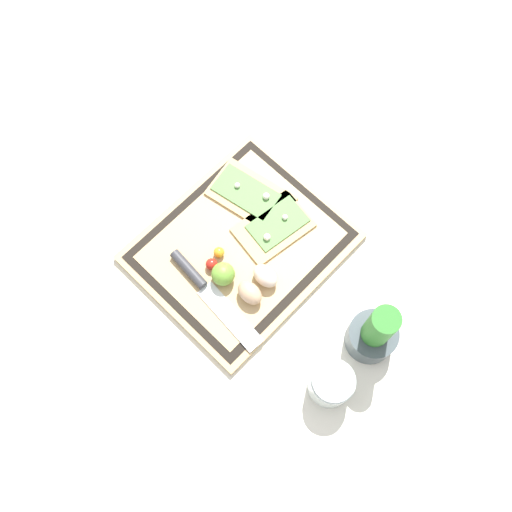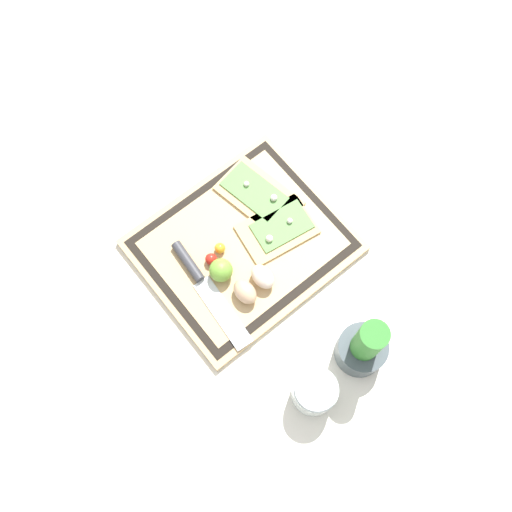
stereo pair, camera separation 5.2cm
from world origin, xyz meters
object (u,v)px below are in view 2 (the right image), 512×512
(pizza_slice_near, at_px, (258,195))
(egg_pink, at_px, (263,277))
(egg_brown, at_px, (245,292))
(sauce_jar, at_px, (314,392))
(knife, at_px, (198,277))
(herb_pot, at_px, (364,347))
(pizza_slice_far, at_px, (278,229))
(lime, at_px, (221,270))
(cherry_tomato_red, at_px, (211,259))
(cherry_tomato_yellow, at_px, (220,248))

(pizza_slice_near, height_order, egg_pink, egg_pink)
(egg_brown, bearing_deg, sauce_jar, 84.91)
(knife, bearing_deg, egg_brown, 120.55)
(knife, distance_m, egg_brown, 0.11)
(egg_pink, height_order, sauce_jar, sauce_jar)
(egg_brown, relative_size, herb_pot, 0.30)
(egg_brown, relative_size, sauce_jar, 0.64)
(egg_brown, height_order, egg_pink, same)
(pizza_slice_near, distance_m, pizza_slice_far, 0.09)
(lime, height_order, herb_pot, herb_pot)
(cherry_tomato_red, bearing_deg, egg_pink, 120.06)
(egg_pink, distance_m, cherry_tomato_yellow, 0.12)
(pizza_slice_near, relative_size, sauce_jar, 2.19)
(lime, bearing_deg, sauce_jar, 87.92)
(egg_pink, bearing_deg, lime, -47.50)
(egg_brown, distance_m, herb_pot, 0.27)
(pizza_slice_far, distance_m, lime, 0.16)
(egg_brown, bearing_deg, cherry_tomato_red, -84.71)
(cherry_tomato_yellow, bearing_deg, egg_pink, 104.71)
(lime, bearing_deg, knife, -28.97)
(pizza_slice_far, bearing_deg, cherry_tomato_red, -12.28)
(pizza_slice_far, distance_m, egg_pink, 0.12)
(sauce_jar, bearing_deg, egg_pink, -106.02)
(knife, height_order, lime, lime)
(lime, xyz_separation_m, sauce_jar, (0.01, 0.32, -0.01))
(egg_pink, distance_m, sauce_jar, 0.26)
(lime, relative_size, herb_pot, 0.26)
(knife, height_order, egg_brown, egg_brown)
(herb_pot, bearing_deg, knife, -64.22)
(pizza_slice_far, xyz_separation_m, lime, (0.16, 0.00, 0.02))
(knife, relative_size, cherry_tomato_red, 10.45)
(lime, relative_size, cherry_tomato_red, 1.95)
(cherry_tomato_yellow, xyz_separation_m, herb_pot, (-0.09, 0.36, 0.03))
(knife, height_order, sauce_jar, sauce_jar)
(knife, bearing_deg, pizza_slice_near, -162.38)
(pizza_slice_far, bearing_deg, herb_pot, 82.44)
(sauce_jar, bearing_deg, cherry_tomato_red, -92.00)
(pizza_slice_near, xyz_separation_m, egg_brown, (0.17, 0.16, 0.02))
(egg_pink, distance_m, herb_pot, 0.25)
(pizza_slice_far, distance_m, cherry_tomato_red, 0.16)
(lime, bearing_deg, egg_pink, 132.50)
(pizza_slice_near, relative_size, cherry_tomato_yellow, 8.55)
(knife, relative_size, sauce_jar, 2.98)
(pizza_slice_near, distance_m, knife, 0.23)
(cherry_tomato_red, height_order, herb_pot, herb_pot)
(cherry_tomato_red, height_order, cherry_tomato_yellow, cherry_tomato_red)
(knife, bearing_deg, pizza_slice_far, 173.80)
(pizza_slice_near, xyz_separation_m, cherry_tomato_red, (0.18, 0.06, 0.01))
(lime, xyz_separation_m, cherry_tomato_yellow, (-0.03, -0.05, -0.01))
(egg_brown, height_order, sauce_jar, sauce_jar)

